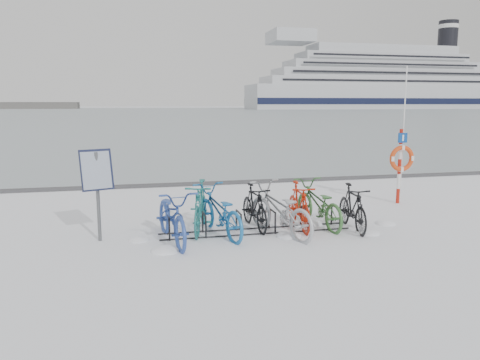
{
  "coord_description": "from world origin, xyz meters",
  "views": [
    {
      "loc": [
        -2.45,
        -9.15,
        2.65
      ],
      "look_at": [
        -0.19,
        0.6,
        1.01
      ],
      "focal_mm": 35.0,
      "sensor_mm": 36.0,
      "label": 1
    }
  ],
  "objects_px": {
    "bike_rack": "(256,224)",
    "info_board": "(97,175)",
    "cruise_ferry": "(379,85)",
    "lifebuoy_station": "(401,159)"
  },
  "relations": [
    {
      "from": "info_board",
      "to": "lifebuoy_station",
      "type": "xyz_separation_m",
      "value": [
        7.6,
        1.79,
        -0.08
      ]
    },
    {
      "from": "info_board",
      "to": "cruise_ferry",
      "type": "height_order",
      "value": "cruise_ferry"
    },
    {
      "from": "bike_rack",
      "to": "info_board",
      "type": "xyz_separation_m",
      "value": [
        -3.13,
        0.06,
        1.11
      ]
    },
    {
      "from": "bike_rack",
      "to": "cruise_ferry",
      "type": "height_order",
      "value": "cruise_ferry"
    },
    {
      "from": "info_board",
      "to": "cruise_ferry",
      "type": "bearing_deg",
      "value": 40.01
    },
    {
      "from": "bike_rack",
      "to": "info_board",
      "type": "distance_m",
      "value": 3.32
    },
    {
      "from": "bike_rack",
      "to": "info_board",
      "type": "relative_size",
      "value": 2.23
    },
    {
      "from": "info_board",
      "to": "cruise_ferry",
      "type": "xyz_separation_m",
      "value": [
        121.69,
        206.49,
        10.7
      ]
    },
    {
      "from": "lifebuoy_station",
      "to": "cruise_ferry",
      "type": "relative_size",
      "value": 0.03
    },
    {
      "from": "info_board",
      "to": "lifebuoy_station",
      "type": "bearing_deg",
      "value": -6.21
    }
  ]
}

